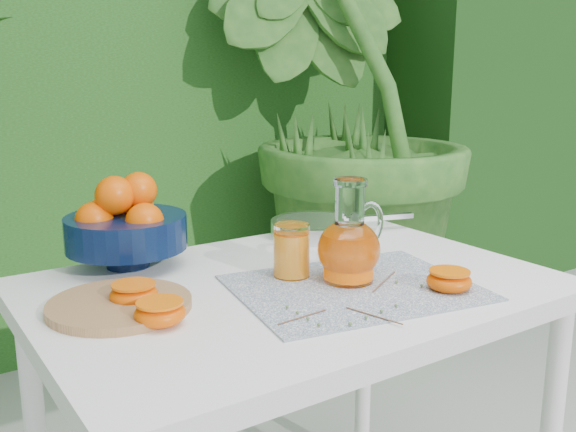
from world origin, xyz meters
TOP-DOWN VIEW (x-y plane):
  - hedge_backdrop at (0.06, 2.06)m, footprint 8.00×1.65m
  - potted_plant_right at (0.94, 1.16)m, footprint 2.76×2.76m
  - white_table at (-0.01, 0.07)m, footprint 1.00×0.70m
  - placemat at (0.06, -0.03)m, footprint 0.50×0.42m
  - cutting_board at (-0.35, 0.12)m, footprint 0.30×0.30m
  - fruit_bowl at (-0.25, 0.35)m, footprint 0.32×0.32m
  - juice_pitcher at (0.08, 0.01)m, footprint 0.19×0.15m
  - juice_tumbler at (-0.00, 0.09)m, footprint 0.09×0.09m
  - saute_pan at (0.23, 0.34)m, footprint 0.40×0.27m
  - orange_halves at (-0.15, -0.00)m, footprint 0.62×0.36m
  - thyme_sprigs at (0.01, -0.10)m, footprint 0.35×0.24m

SIDE VIEW (x-z plane):
  - white_table at x=-0.01m, z-range 0.29..1.04m
  - placemat at x=0.06m, z-range 0.75..0.75m
  - thyme_sprigs at x=0.01m, z-range 0.75..0.76m
  - cutting_board at x=-0.35m, z-range 0.75..0.77m
  - orange_halves at x=-0.15m, z-range 0.75..0.79m
  - saute_pan at x=0.23m, z-range 0.75..0.79m
  - juice_tumbler at x=0.00m, z-range 0.75..0.86m
  - juice_pitcher at x=0.08m, z-range 0.72..0.93m
  - fruit_bowl at x=-0.25m, z-range 0.74..0.94m
  - potted_plant_right at x=0.94m, z-range 0.00..1.96m
  - hedge_backdrop at x=0.06m, z-range -0.06..2.44m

